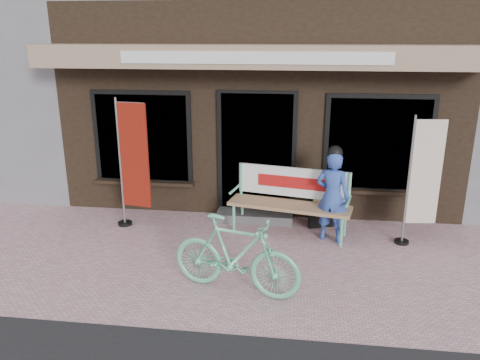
# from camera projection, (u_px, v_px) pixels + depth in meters

# --- Properties ---
(ground) EXTENTS (70.00, 70.00, 0.00)m
(ground) POSITION_uv_depth(u_px,v_px,m) (242.00, 268.00, 6.44)
(ground) COLOR #C99AA2
(ground) RESTS_ON ground
(storefront) EXTENTS (7.00, 6.77, 6.00)m
(storefront) POSITION_uv_depth(u_px,v_px,m) (270.00, 38.00, 10.24)
(storefront) COLOR black
(storefront) RESTS_ON ground
(bench) EXTENTS (1.99, 0.87, 1.05)m
(bench) POSITION_uv_depth(u_px,v_px,m) (291.00, 196.00, 7.45)
(bench) COLOR #68CCA1
(bench) RESTS_ON ground
(person) EXTENTS (0.60, 0.49, 1.51)m
(person) POSITION_uv_depth(u_px,v_px,m) (332.00, 195.00, 7.10)
(person) COLOR #314FA9
(person) RESTS_ON ground
(bicycle) EXTENTS (1.73, 0.87, 1.00)m
(bicycle) POSITION_uv_depth(u_px,v_px,m) (236.00, 255.00, 5.71)
(bicycle) COLOR #68CCA1
(bicycle) RESTS_ON ground
(nobori_red) EXTENTS (0.64, 0.27, 2.14)m
(nobori_red) POSITION_uv_depth(u_px,v_px,m) (132.00, 162.00, 7.52)
(nobori_red) COLOR gray
(nobori_red) RESTS_ON ground
(nobori_cream) EXTENTS (0.59, 0.24, 1.99)m
(nobori_cream) POSITION_uv_depth(u_px,v_px,m) (422.00, 180.00, 6.90)
(nobori_cream) COLOR gray
(nobori_cream) RESTS_ON ground
(menu_stand) EXTENTS (0.46, 0.25, 0.93)m
(menu_stand) POSITION_uv_depth(u_px,v_px,m) (323.00, 200.00, 7.67)
(menu_stand) COLOR black
(menu_stand) RESTS_ON ground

